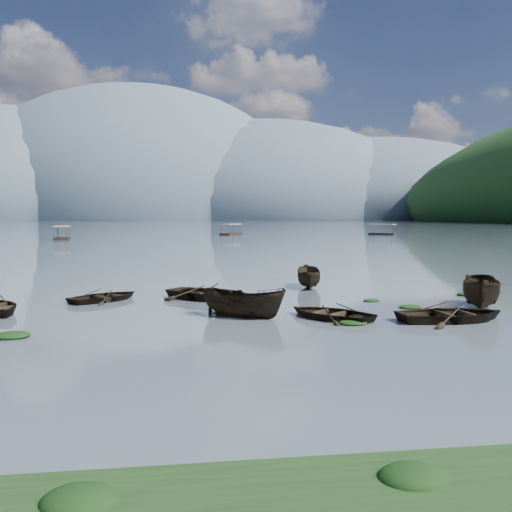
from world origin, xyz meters
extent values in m
plane|color=#505A64|center=(0.00, 0.00, 0.00)|extent=(2400.00, 2400.00, 0.00)
ellipsoid|color=#475666|center=(-260.00, 900.00, 0.00)|extent=(520.00, 520.00, 280.00)
ellipsoid|color=#475666|center=(-60.00, 900.00, 0.00)|extent=(520.00, 520.00, 340.00)
ellipsoid|color=#475666|center=(140.00, 900.00, 0.00)|extent=(520.00, 520.00, 260.00)
ellipsoid|color=#475666|center=(320.00, 900.00, 0.00)|extent=(520.00, 520.00, 220.00)
imported|color=black|center=(-8.11, 9.26, 0.00)|extent=(4.66, 4.59, 0.79)
imported|color=black|center=(-1.76, 3.53, 0.00)|extent=(4.06, 3.41, 1.51)
imported|color=black|center=(1.81, 2.79, 0.00)|extent=(4.64, 4.78, 0.81)
imported|color=black|center=(6.54, 1.44, 0.00)|extent=(4.67, 3.45, 0.93)
imported|color=black|center=(9.49, 4.34, 0.00)|extent=(3.72, 4.80, 1.75)
imported|color=black|center=(-2.81, 8.94, 0.00)|extent=(6.01, 5.79, 1.01)
imported|color=black|center=(3.33, 13.06, 0.00)|extent=(2.06, 3.93, 1.44)
ellipsoid|color=black|center=(-10.29, 0.63, 0.00)|extent=(1.25, 1.02, 0.27)
ellipsoid|color=black|center=(-0.59, 7.99, 0.00)|extent=(0.95, 0.76, 0.21)
ellipsoid|color=black|center=(2.33, 1.33, 0.00)|extent=(1.12, 0.90, 0.24)
ellipsoid|color=black|center=(5.16, 7.12, 0.00)|extent=(0.84, 0.71, 0.19)
ellipsoid|color=black|center=(6.21, 4.80, 0.00)|extent=(1.06, 0.84, 0.22)
ellipsoid|color=black|center=(-1.17, 7.66, 0.00)|extent=(1.02, 0.85, 0.21)
ellipsoid|color=black|center=(10.98, 8.39, 0.00)|extent=(1.12, 0.90, 0.24)
camera|label=1|loc=(-4.62, -20.12, 4.23)|focal=40.00mm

